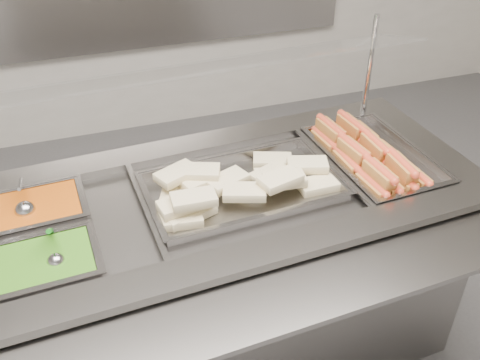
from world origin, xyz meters
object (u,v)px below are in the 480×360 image
object	(u,v)px
sneeze_guard	(204,71)
pan_hotdogs	(373,163)
steam_counter	(229,277)
pan_wraps	(243,190)
serving_spoon	(55,256)
ladle	(25,209)

from	to	relation	value
sneeze_guard	pan_hotdogs	bearing A→B (deg)	-16.35
steam_counter	pan_wraps	distance (m)	0.40
steam_counter	serving_spoon	bearing A→B (deg)	-163.37
sneeze_guard	pan_hotdogs	world-z (taller)	sneeze_guard
pan_hotdogs	ladle	distance (m)	1.22
steam_counter	serving_spoon	distance (m)	0.73
ladle	serving_spoon	bearing A→B (deg)	-73.06
steam_counter	pan_hotdogs	bearing A→B (deg)	2.93
pan_hotdogs	pan_wraps	size ratio (longest dim) A/B	0.81
steam_counter	pan_hotdogs	xyz separation A→B (m)	(0.58, 0.03, 0.38)
steam_counter	pan_wraps	size ratio (longest dim) A/B	2.74
pan_hotdogs	serving_spoon	distance (m)	1.16
serving_spoon	pan_hotdogs	bearing A→B (deg)	9.82
steam_counter	pan_wraps	bearing A→B (deg)	2.93
serving_spoon	pan_wraps	bearing A→B (deg)	15.45
steam_counter	serving_spoon	xyz separation A→B (m)	(-0.56, -0.17, 0.43)
pan_wraps	ladle	xyz separation A→B (m)	(-0.70, 0.09, 0.03)
ladle	serving_spoon	distance (m)	0.27
sneeze_guard	pan_wraps	size ratio (longest dim) A/B	2.38
pan_wraps	ladle	size ratio (longest dim) A/B	3.48
steam_counter	ladle	world-z (taller)	ladle
sneeze_guard	serving_spoon	world-z (taller)	sneeze_guard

